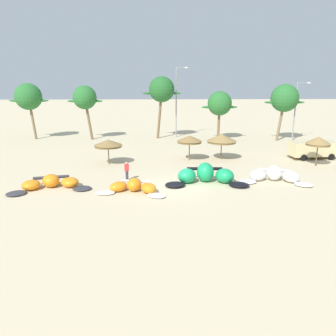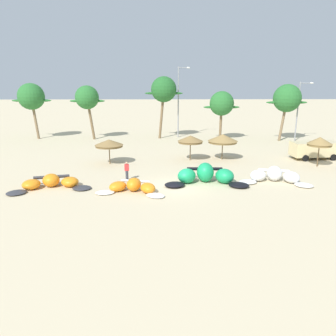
{
  "view_description": "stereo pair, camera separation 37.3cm",
  "coord_description": "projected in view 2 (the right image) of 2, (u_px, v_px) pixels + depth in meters",
  "views": [
    {
      "loc": [
        -1.4,
        -24.94,
        8.16
      ],
      "look_at": [
        -0.49,
        2.0,
        1.0
      ],
      "focal_mm": 35.03,
      "sensor_mm": 36.0,
      "label": 1
    },
    {
      "loc": [
        -1.03,
        -24.95,
        8.16
      ],
      "look_at": [
        -0.49,
        2.0,
        1.0
      ],
      "focal_mm": 35.03,
      "sensor_mm": 36.0,
      "label": 2
    }
  ],
  "objects": [
    {
      "name": "palm_center_right",
      "position": [
        287.0,
        99.0,
        44.94
      ],
      "size": [
        5.71,
        3.81,
        7.8
      ],
      "color": "#7F6647",
      "rests_on": "ground"
    },
    {
      "name": "palm_center_left",
      "position": [
        222.0,
        104.0,
        45.66
      ],
      "size": [
        5.08,
        3.39,
        6.85
      ],
      "color": "brown",
      "rests_on": "ground"
    },
    {
      "name": "person_by_umbrellas",
      "position": [
        127.0,
        171.0,
        27.66
      ],
      "size": [
        0.36,
        0.24,
        1.62
      ],
      "color": "#383842",
      "rests_on": "ground"
    },
    {
      "name": "lamppost_west_center",
      "position": [
        299.0,
        108.0,
        45.16
      ],
      "size": [
        1.93,
        0.24,
        8.07
      ],
      "color": "gray",
      "rests_on": "ground"
    },
    {
      "name": "palm_left",
      "position": [
        87.0,
        98.0,
        46.06
      ],
      "size": [
        4.96,
        3.31,
        7.61
      ],
      "color": "brown",
      "rests_on": "ground"
    },
    {
      "name": "lamppost_west",
      "position": [
        179.0,
        99.0,
        47.95
      ],
      "size": [
        1.78,
        0.24,
        10.18
      ],
      "color": "gray",
      "rests_on": "ground"
    },
    {
      "name": "beach_umbrella_outermost",
      "position": [
        320.0,
        141.0,
        31.73
      ],
      "size": [
        2.37,
        2.37,
        2.94
      ],
      "color": "brown",
      "rests_on": "ground"
    },
    {
      "name": "ground_plane",
      "position": [
        175.0,
        186.0,
        26.23
      ],
      "size": [
        260.0,
        260.0,
        0.0
      ],
      "primitive_type": "plane",
      "color": "beige"
    },
    {
      "name": "kite_left",
      "position": [
        133.0,
        187.0,
        24.88
      ],
      "size": [
        5.48,
        3.1,
        1.0
      ],
      "color": "white",
      "rests_on": "ground"
    },
    {
      "name": "palm_leftmost",
      "position": [
        31.0,
        97.0,
        46.45
      ],
      "size": [
        5.61,
        3.74,
        7.93
      ],
      "color": "#7F6647",
      "rests_on": "ground"
    },
    {
      "name": "parked_van",
      "position": [
        314.0,
        149.0,
        35.29
      ],
      "size": [
        5.2,
        2.56,
        1.84
      ],
      "color": "beige",
      "rests_on": "ground"
    },
    {
      "name": "beach_umbrella_middle",
      "position": [
        190.0,
        139.0,
        34.37
      ],
      "size": [
        2.67,
        2.67,
        2.66
      ],
      "color": "brown",
      "rests_on": "ground"
    },
    {
      "name": "kite_center",
      "position": [
        275.0,
        176.0,
        27.35
      ],
      "size": [
        6.01,
        3.49,
        1.27
      ],
      "color": "white",
      "rests_on": "ground"
    },
    {
      "name": "kite_left_of_center",
      "position": [
        206.0,
        176.0,
        27.01
      ],
      "size": [
        7.14,
        3.34,
        1.61
      ],
      "color": "black",
      "rests_on": "ground"
    },
    {
      "name": "beach_umbrella_near_palms",
      "position": [
        223.0,
        139.0,
        34.73
      ],
      "size": [
        3.16,
        3.16,
        2.73
      ],
      "color": "brown",
      "rests_on": "ground"
    },
    {
      "name": "palm_left_of_gap",
      "position": [
        164.0,
        90.0,
        46.67
      ],
      "size": [
        5.46,
        3.64,
        8.85
      ],
      "color": "brown",
      "rests_on": "ground"
    },
    {
      "name": "kite_far_left",
      "position": [
        51.0,
        183.0,
        25.85
      ],
      "size": [
        6.43,
        3.69,
        1.02
      ],
      "color": "#333338",
      "rests_on": "ground"
    },
    {
      "name": "beach_umbrella_near_van",
      "position": [
        109.0,
        143.0,
        32.84
      ],
      "size": [
        2.86,
        2.86,
        2.52
      ],
      "color": "brown",
      "rests_on": "ground"
    }
  ]
}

